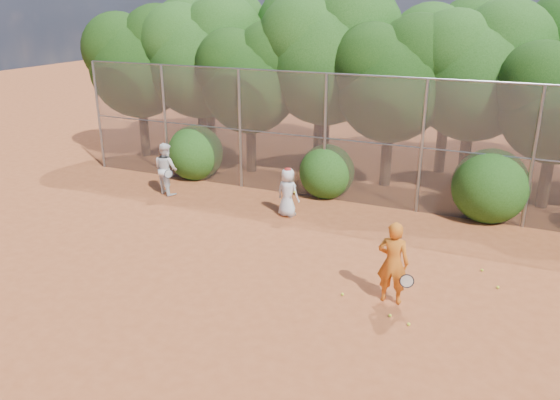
% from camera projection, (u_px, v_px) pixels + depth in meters
% --- Properties ---
extents(ground, '(80.00, 80.00, 0.00)m').
position_uv_depth(ground, '(276.00, 287.00, 12.25)').
color(ground, '#9E4A23').
rests_on(ground, ground).
extents(fence_back, '(20.05, 0.09, 4.03)m').
position_uv_depth(fence_back, '(352.00, 139.00, 16.76)').
color(fence_back, gray).
rests_on(fence_back, ground).
extents(tree_0, '(4.38, 3.81, 6.00)m').
position_uv_depth(tree_0, '(140.00, 59.00, 21.39)').
color(tree_0, black).
rests_on(tree_0, ground).
extents(tree_1, '(4.64, 4.03, 6.35)m').
position_uv_depth(tree_1, '(201.00, 54.00, 20.80)').
color(tree_1, black).
rests_on(tree_1, ground).
extents(tree_2, '(3.99, 3.47, 5.47)m').
position_uv_depth(tree_2, '(252.00, 75.00, 19.45)').
color(tree_2, black).
rests_on(tree_2, ground).
extents(tree_3, '(4.89, 4.26, 6.70)m').
position_uv_depth(tree_3, '(328.00, 51.00, 19.09)').
color(tree_3, black).
rests_on(tree_3, ground).
extents(tree_4, '(4.19, 3.64, 5.73)m').
position_uv_depth(tree_4, '(394.00, 75.00, 17.84)').
color(tree_4, black).
rests_on(tree_4, ground).
extents(tree_5, '(4.51, 3.92, 6.17)m').
position_uv_depth(tree_5, '(477.00, 67.00, 17.49)').
color(tree_5, black).
rests_on(tree_5, ground).
extents(tree_9, '(4.83, 4.20, 6.62)m').
position_uv_depth(tree_9, '(209.00, 44.00, 23.09)').
color(tree_9, black).
rests_on(tree_9, ground).
extents(tree_10, '(5.15, 4.48, 7.06)m').
position_uv_depth(tree_10, '(323.00, 40.00, 21.28)').
color(tree_10, black).
rests_on(tree_10, ground).
extents(tree_11, '(4.64, 4.03, 6.35)m').
position_uv_depth(tree_11, '(452.00, 58.00, 19.20)').
color(tree_11, black).
rests_on(tree_11, ground).
extents(bush_0, '(2.00, 2.00, 2.00)m').
position_uv_depth(bush_0, '(195.00, 150.00, 19.60)').
color(bush_0, '#1B4411').
rests_on(bush_0, ground).
extents(bush_1, '(1.80, 1.80, 1.80)m').
position_uv_depth(bush_1, '(327.00, 169.00, 17.74)').
color(bush_1, '#1B4411').
rests_on(bush_1, ground).
extents(bush_2, '(2.20, 2.20, 2.20)m').
position_uv_depth(bush_2, '(491.00, 183.00, 15.79)').
color(bush_2, '#1B4411').
rests_on(bush_2, ground).
extents(player_yellow, '(0.84, 0.49, 1.82)m').
position_uv_depth(player_yellow, '(393.00, 263.00, 11.37)').
color(player_yellow, '#CC6418').
rests_on(player_yellow, ground).
extents(player_teen, '(0.79, 0.59, 1.50)m').
position_uv_depth(player_teen, '(288.00, 192.00, 16.08)').
color(player_teen, silver).
rests_on(player_teen, ground).
extents(player_white, '(1.02, 0.92, 1.72)m').
position_uv_depth(player_white, '(166.00, 169.00, 17.94)').
color(player_white, silver).
rests_on(player_white, ground).
extents(ball_0, '(0.07, 0.07, 0.07)m').
position_uv_depth(ball_0, '(498.00, 287.00, 12.17)').
color(ball_0, yellow).
rests_on(ball_0, ground).
extents(ball_1, '(0.07, 0.07, 0.07)m').
position_uv_depth(ball_1, '(390.00, 316.00, 11.07)').
color(ball_1, yellow).
rests_on(ball_1, ground).
extents(ball_2, '(0.07, 0.07, 0.07)m').
position_uv_depth(ball_2, '(409.00, 324.00, 10.77)').
color(ball_2, yellow).
rests_on(ball_2, ground).
extents(ball_3, '(0.07, 0.07, 0.07)m').
position_uv_depth(ball_3, '(342.00, 294.00, 11.88)').
color(ball_3, yellow).
rests_on(ball_3, ground).
extents(ball_4, '(0.07, 0.07, 0.07)m').
position_uv_depth(ball_4, '(482.00, 270.00, 12.94)').
color(ball_4, yellow).
rests_on(ball_4, ground).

